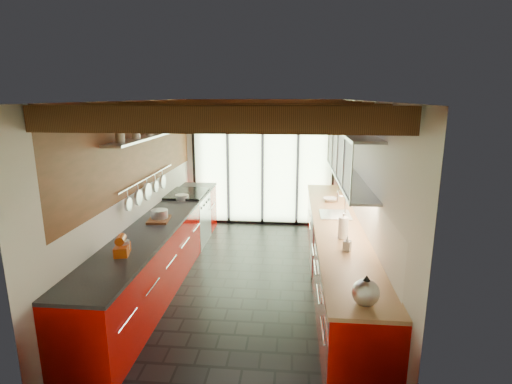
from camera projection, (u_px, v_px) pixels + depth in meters
ground at (248, 280)px, 5.94m from camera, size 5.50×5.50×0.00m
room_shell at (248, 170)px, 5.55m from camera, size 5.50×5.50×5.50m
ceiling_beams at (250, 110)px, 5.73m from camera, size 3.14×5.06×4.90m
glass_door at (263, 146)px, 8.16m from camera, size 2.95×0.10×2.90m
left_counter at (163, 248)px, 5.95m from camera, size 0.68×5.00×0.92m
range_stove at (188, 218)px, 7.35m from camera, size 0.66×0.90×0.97m
right_counter at (336, 254)px, 5.72m from camera, size 0.68×5.00×0.92m
sink_assembly at (336, 212)px, 5.98m from camera, size 0.45×0.52×0.43m
upper_cabinets_right at (350, 155)px, 5.67m from camera, size 0.34×3.00×3.00m
left_wall_fixtures at (149, 154)px, 5.82m from camera, size 0.28×2.60×0.96m
stand_mixer at (122, 246)px, 4.49m from camera, size 0.20×0.28×0.24m
pot_large at (160, 215)px, 5.74m from camera, size 0.27×0.27×0.15m
pot_small at (182, 197)px, 6.87m from camera, size 0.30×0.30×0.09m
cutting_board at (159, 220)px, 5.72m from camera, size 0.32×0.42×0.03m
kettle at (366, 291)px, 3.40m from camera, size 0.27×0.31×0.28m
paper_towel at (343, 228)px, 4.98m from camera, size 0.13×0.13×0.33m
soap_bottle at (347, 243)px, 4.59m from camera, size 0.11×0.11×0.18m
bowl at (330, 200)px, 6.78m from camera, size 0.26×0.26×0.06m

